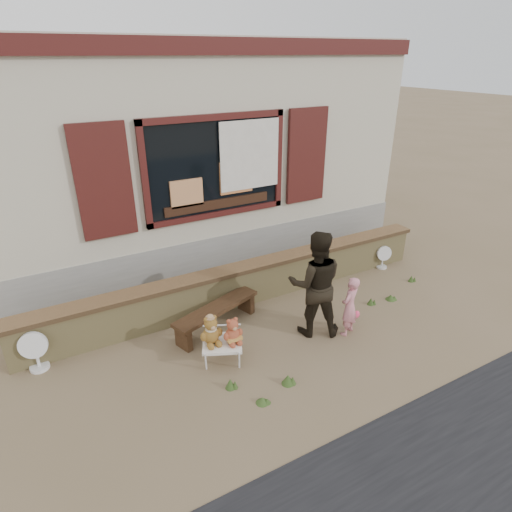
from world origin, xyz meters
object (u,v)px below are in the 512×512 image
bench (217,313)px  adult (315,284)px  folding_chair (222,344)px  teddy_bear_right (232,330)px  teddy_bear_left (211,329)px  child (350,306)px

bench → adult: size_ratio=0.93×
folding_chair → bench: bearing=95.7°
teddy_bear_right → adult: size_ratio=0.23×
teddy_bear_left → child: bearing=14.4°
bench → folding_chair: bench is taller
child → folding_chair: bearing=-33.6°
bench → child: 1.95m
adult → teddy_bear_left: bearing=25.5°
bench → child: child is taller
child → bench: bearing=-57.1°
folding_chair → teddy_bear_left: teddy_bear_left is taller
bench → adult: (1.21, -0.75, 0.53)m
folding_chair → teddy_bear_left: (-0.13, 0.06, 0.24)m
teddy_bear_left → bench: bearing=85.4°
teddy_bear_left → child: child is taller
folding_chair → teddy_bear_right: size_ratio=1.75×
teddy_bear_right → child: child is taller
teddy_bear_left → child: 2.04m
folding_chair → child: bearing=15.4°
folding_chair → teddy_bear_right: 0.26m
teddy_bear_left → teddy_bear_right: size_ratio=1.12×
folding_chair → teddy_bear_right: teddy_bear_right is taller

